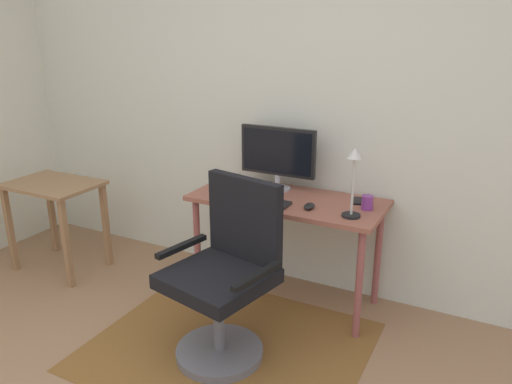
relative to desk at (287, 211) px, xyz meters
name	(u,v)px	position (x,y,z in m)	size (l,w,h in m)	color
wall_back	(319,105)	(0.06, 0.35, 0.65)	(6.00, 0.10, 2.60)	silver
area_rug	(228,346)	(-0.07, -0.66, -0.64)	(1.55, 1.31, 0.01)	brown
desk	(287,211)	(0.00, 0.00, 0.00)	(1.26, 0.56, 0.74)	#935541
monitor	(278,154)	(-0.14, 0.14, 0.34)	(0.53, 0.18, 0.43)	#B2B2B7
keyboard	(257,201)	(-0.14, -0.16, 0.10)	(0.43, 0.13, 0.02)	black
computer_mouse	(309,206)	(0.20, -0.12, 0.11)	(0.06, 0.10, 0.03)	black
coffee_cup	(367,203)	(0.52, 0.03, 0.13)	(0.07, 0.07, 0.09)	#7A3381
cell_phone	(358,201)	(0.43, 0.15, 0.10)	(0.07, 0.14, 0.01)	black
desk_lamp	(354,173)	(0.47, -0.13, 0.36)	(0.11, 0.11, 0.41)	black
office_chair	(226,281)	(-0.06, -0.70, -0.19)	(0.66, 0.62, 1.02)	slate
side_table	(55,200)	(-1.75, -0.37, -0.09)	(0.67, 0.48, 0.70)	#926B46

